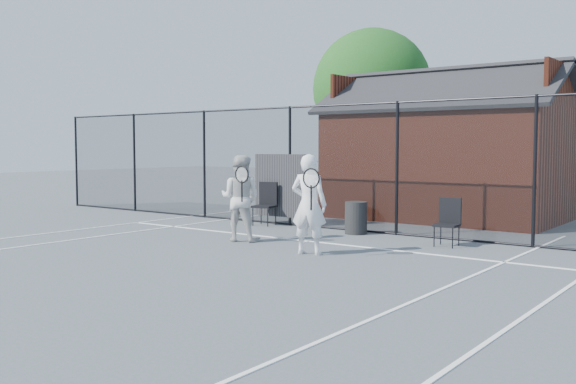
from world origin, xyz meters
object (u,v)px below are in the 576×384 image
Objects in this scene: chair_left at (264,204)px; waste_bin at (356,218)px; chair_right at (447,223)px; player_front at (309,204)px; clubhouse at (448,160)px; player_back at (240,198)px.

chair_left reaches higher than waste_bin.
waste_bin is (-2.40, 0.50, -0.10)m from chair_right.
clubhouse is at bearing 93.44° from player_front.
waste_bin is (-0.31, -4.40, -1.24)m from clubhouse.
chair_left is 5.12m from chair_right.
player_back is at bearing -104.01° from clubhouse.
player_front is at bearing -50.80° from chair_left.
player_front is 1.74× the size of chair_left.
player_back reaches higher than chair_right.
player_front reaches higher than chair_right.
waste_bin is (-0.76, 2.93, -0.56)m from player_front.
waste_bin is at bearing 164.44° from chair_right.
chair_right is 1.27× the size of waste_bin.
chair_right is at bearing -11.77° from waste_bin.
chair_right is (1.64, 2.43, -0.46)m from player_front.
clubhouse is at bearing 85.91° from waste_bin.
chair_right is (3.78, 1.91, -0.44)m from player_back.
chair_left is at bearing 139.63° from player_front.
player_back is 2.77m from chair_left.
chair_left is at bearing 170.61° from chair_right.
player_back is at bearing -71.84° from chair_left.
clubhouse is 7.05m from player_back.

